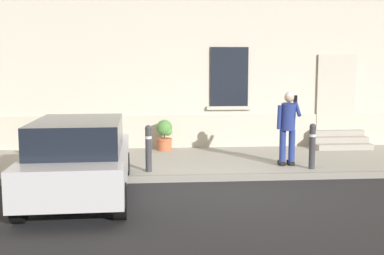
% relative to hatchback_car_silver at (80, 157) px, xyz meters
% --- Properties ---
extents(ground_plane, '(80.00, 80.00, 0.00)m').
position_rel_hatchback_car_silver_xyz_m(ground_plane, '(2.84, 0.19, -0.79)').
color(ground_plane, '#232326').
extents(sidewalk, '(24.00, 3.60, 0.15)m').
position_rel_hatchback_car_silver_xyz_m(sidewalk, '(2.84, 2.99, -0.71)').
color(sidewalk, '#99968E').
rests_on(sidewalk, ground).
extents(curb_edge, '(24.00, 0.12, 0.15)m').
position_rel_hatchback_car_silver_xyz_m(curb_edge, '(2.84, 1.13, -0.71)').
color(curb_edge, gray).
rests_on(curb_edge, ground).
extents(building_facade, '(24.00, 1.52, 7.50)m').
position_rel_hatchback_car_silver_xyz_m(building_facade, '(2.85, 5.48, 2.94)').
color(building_facade, beige).
rests_on(building_facade, ground).
extents(entrance_stoop, '(1.59, 0.96, 0.48)m').
position_rel_hatchback_car_silver_xyz_m(entrance_stoop, '(6.80, 4.42, -0.45)').
color(entrance_stoop, '#9E998E').
rests_on(entrance_stoop, sidewalk).
extents(hatchback_car_silver, '(1.89, 4.11, 1.50)m').
position_rel_hatchback_car_silver_xyz_m(hatchback_car_silver, '(0.00, 0.00, 0.00)').
color(hatchback_car_silver, '#B7B7BF').
rests_on(hatchback_car_silver, ground).
extents(bollard_near_person, '(0.15, 0.15, 1.04)m').
position_rel_hatchback_car_silver_xyz_m(bollard_near_person, '(5.01, 1.54, -0.08)').
color(bollard_near_person, '#333338').
rests_on(bollard_near_person, sidewalk).
extents(bollard_far_left, '(0.15, 0.15, 1.04)m').
position_rel_hatchback_car_silver_xyz_m(bollard_far_left, '(1.28, 1.54, -0.08)').
color(bollard_far_left, '#333338').
rests_on(bollard_far_left, sidewalk).
extents(person_on_phone, '(0.51, 0.47, 1.75)m').
position_rel_hatchback_car_silver_xyz_m(person_on_phone, '(4.53, 1.91, 0.36)').
color(person_on_phone, navy).
rests_on(person_on_phone, sidewalk).
extents(planter_cream, '(0.44, 0.44, 0.86)m').
position_rel_hatchback_car_silver_xyz_m(planter_cream, '(-1.07, 4.06, -0.18)').
color(planter_cream, beige).
rests_on(planter_cream, sidewalk).
extents(planter_terracotta, '(0.44, 0.44, 0.86)m').
position_rel_hatchback_car_silver_xyz_m(planter_terracotta, '(1.71, 4.32, -0.18)').
color(planter_terracotta, '#B25B38').
rests_on(planter_terracotta, sidewalk).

